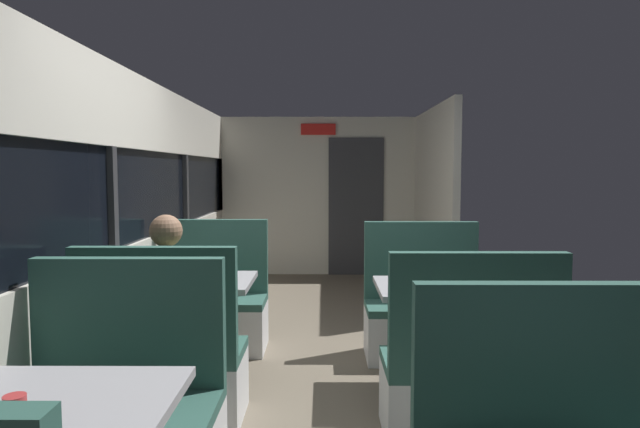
% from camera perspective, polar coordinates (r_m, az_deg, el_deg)
% --- Properties ---
extents(ground_plane, '(3.30, 9.20, 0.02)m').
position_cam_1_polar(ground_plane, '(4.22, -0.70, -16.91)').
color(ground_plane, '#665B4C').
extents(carriage_window_panel_left, '(0.09, 8.48, 2.30)m').
position_cam_1_polar(carriage_window_panel_left, '(4.23, -20.77, -1.51)').
color(carriage_window_panel_left, beige).
rests_on(carriage_window_panel_left, ground_plane).
extents(carriage_end_bulkhead, '(2.90, 0.11, 2.30)m').
position_cam_1_polar(carriage_end_bulkhead, '(8.13, 0.24, 1.75)').
color(carriage_end_bulkhead, beige).
rests_on(carriage_end_bulkhead, ground_plane).
extents(carriage_aisle_panel_right, '(0.08, 2.40, 2.30)m').
position_cam_1_polar(carriage_aisle_panel_right, '(7.07, 11.57, 1.34)').
color(carriage_aisle_panel_right, beige).
rests_on(carriage_aisle_panel_right, ground_plane).
extents(bench_near_window_facing_entry, '(0.95, 0.50, 1.10)m').
position_cam_1_polar(bench_near_window_facing_entry, '(2.97, -19.91, -19.67)').
color(bench_near_window_facing_entry, silver).
rests_on(bench_near_window_facing_entry, ground_plane).
extents(dining_table_mid_window, '(0.90, 0.70, 0.74)m').
position_cam_1_polar(dining_table_mid_window, '(4.19, -13.16, -7.90)').
color(dining_table_mid_window, '#9E9EA3').
rests_on(dining_table_mid_window, ground_plane).
extents(bench_mid_window_facing_end, '(0.95, 0.50, 1.10)m').
position_cam_1_polar(bench_mid_window_facing_end, '(3.62, -15.73, -15.07)').
color(bench_mid_window_facing_end, silver).
rests_on(bench_mid_window_facing_end, ground_plane).
extents(bench_mid_window_facing_entry, '(0.95, 0.50, 1.10)m').
position_cam_1_polar(bench_mid_window_facing_entry, '(4.92, -11.17, -9.72)').
color(bench_mid_window_facing_entry, silver).
rests_on(bench_mid_window_facing_entry, ground_plane).
extents(dining_table_rear_aisle, '(0.90, 0.70, 0.74)m').
position_cam_1_polar(dining_table_rear_aisle, '(3.96, 12.45, -8.59)').
color(dining_table_rear_aisle, '#9E9EA3').
rests_on(dining_table_rear_aisle, ground_plane).
extents(bench_rear_aisle_facing_end, '(0.95, 0.50, 1.10)m').
position_cam_1_polar(bench_rear_aisle_facing_end, '(3.40, 14.93, -16.35)').
color(bench_rear_aisle_facing_end, silver).
rests_on(bench_rear_aisle_facing_end, ground_plane).
extents(bench_rear_aisle_facing_entry, '(0.95, 0.50, 1.10)m').
position_cam_1_polar(bench_rear_aisle_facing_entry, '(4.70, 10.57, -10.38)').
color(bench_rear_aisle_facing_entry, silver).
rests_on(bench_rear_aisle_facing_entry, ground_plane).
extents(seated_passenger, '(0.47, 0.55, 1.26)m').
position_cam_1_polar(seated_passenger, '(3.62, -15.48, -11.58)').
color(seated_passenger, '#26262D').
rests_on(seated_passenger, ground_plane).
extents(coffee_cup_primary, '(0.07, 0.07, 0.09)m').
position_cam_1_polar(coffee_cup_primary, '(3.86, 10.59, -6.72)').
color(coffee_cup_primary, '#B23333').
rests_on(coffee_cup_primary, dining_table_rear_aisle).
extents(coffee_cup_secondary, '(0.07, 0.07, 0.09)m').
position_cam_1_polar(coffee_cup_secondary, '(2.07, -28.83, -17.17)').
color(coffee_cup_secondary, '#B23333').
rests_on(coffee_cup_secondary, dining_table_near_window).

